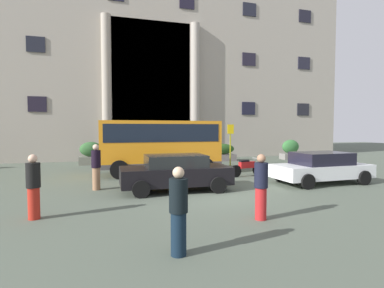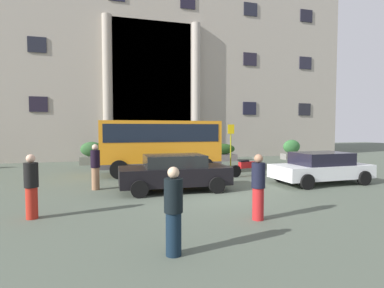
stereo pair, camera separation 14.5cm
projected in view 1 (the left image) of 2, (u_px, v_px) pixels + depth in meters
ground_plane at (210, 196)px, 11.20m from camera, size 80.00×64.00×0.12m
office_building_facade at (145, 52)px, 27.45m from camera, size 33.81×9.60×18.65m
orange_minibus at (160, 142)px, 16.13m from camera, size 6.19×2.60×2.81m
bus_stop_sign at (230, 140)px, 19.54m from camera, size 0.44×0.08×2.67m
hedge_planter_entrance_left at (221, 153)px, 22.50m from camera, size 2.14×0.87×1.28m
hedge_planter_west at (91, 154)px, 20.21m from camera, size 1.51×0.94×1.52m
hedge_planter_east at (141, 154)px, 21.06m from camera, size 1.72×0.70×1.33m
hedge_planter_far_east at (290, 150)px, 23.77m from camera, size 1.49×0.82×1.52m
parked_sedan_second at (321, 167)px, 13.35m from camera, size 4.33×2.14×1.37m
white_taxi_kerbside at (175, 172)px, 11.77m from camera, size 4.22×2.03×1.40m
scooter_by_planter at (246, 167)px, 15.32m from camera, size 1.97×0.66×0.89m
pedestrian_man_crossing at (179, 211)px, 5.76m from camera, size 0.36×0.36×1.70m
pedestrian_child_trailing at (261, 187)px, 8.03m from camera, size 0.36×0.36×1.75m
pedestrian_woman_dark_dress at (96, 167)px, 11.91m from camera, size 0.36×0.36×1.80m
pedestrian_woman_with_bag at (33, 187)px, 8.07m from camera, size 0.36×0.36×1.74m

